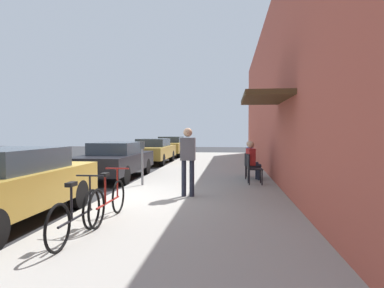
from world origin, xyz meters
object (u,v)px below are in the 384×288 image
object	(u,v)px
cafe_chair_1	(251,165)
pedestrian_standing	(188,156)
parked_car_2	(153,150)
parking_meter	(142,160)
parked_car_3	(171,146)
bicycle_1	(108,201)
parked_car_0	(4,185)
bicycle_0	(77,215)
seated_patron_1	(252,159)
cafe_chair_2	(249,163)
parked_car_1	(116,160)
seated_patron_2	(251,158)
cafe_chair_0	(252,168)

from	to	relation	value
cafe_chair_1	pedestrian_standing	distance (m)	3.53
parked_car_2	parking_meter	xyz separation A→B (m)	(1.55, -7.85, 0.17)
parked_car_3	bicycle_1	size ratio (longest dim) A/B	2.57
parked_car_0	bicycle_1	distance (m)	2.01
bicycle_0	seated_patron_1	bearing A→B (deg)	65.05
bicycle_0	cafe_chair_2	distance (m)	7.65
parked_car_1	cafe_chair_1	size ratio (longest dim) A/B	5.06
cafe_chair_2	bicycle_1	bearing A→B (deg)	-115.56
parked_car_1	bicycle_0	size ratio (longest dim) A/B	2.57
parked_car_3	cafe_chair_2	distance (m)	12.24
parked_car_2	seated_patron_2	distance (m)	7.59
parked_car_1	pedestrian_standing	world-z (taller)	pedestrian_standing
cafe_chair_2	bicycle_0	bearing A→B (deg)	-112.65
parked_car_1	parked_car_0	bearing A→B (deg)	-90.00
parked_car_3	cafe_chair_1	xyz separation A→B (m)	(4.86, -11.85, -0.11)
parked_car_0	cafe_chair_1	bearing A→B (deg)	48.16
parked_car_3	seated_patron_2	world-z (taller)	seated_patron_2
parked_car_0	cafe_chair_1	xyz separation A→B (m)	(4.86, 5.43, -0.11)
parked_car_2	seated_patron_2	bearing A→B (deg)	-49.56
bicycle_0	cafe_chair_2	size ratio (longest dim) A/B	1.97
parked_car_2	parking_meter	bearing A→B (deg)	-78.83
cafe_chair_1	cafe_chair_2	world-z (taller)	same
parked_car_2	seated_patron_2	xyz separation A→B (m)	(4.92, -5.78, 0.10)
cafe_chair_0	parked_car_2	bearing A→B (deg)	123.67
parking_meter	cafe_chair_0	size ratio (longest dim) A/B	1.52
parked_car_3	cafe_chair_0	size ratio (longest dim) A/B	5.06
pedestrian_standing	cafe_chair_1	bearing A→B (deg)	60.39
bicycle_1	cafe_chair_2	distance (m)	6.65
cafe_chair_0	pedestrian_standing	size ratio (longest dim) A/B	0.51
bicycle_0	cafe_chair_0	world-z (taller)	bicycle_0
parking_meter	cafe_chair_1	distance (m)	3.63
parking_meter	pedestrian_standing	distance (m)	2.25
parked_car_1	seated_patron_1	distance (m)	4.95
parked_car_0	bicycle_0	size ratio (longest dim) A/B	2.57
seated_patron_1	parked_car_2	bearing A→B (deg)	127.70
parked_car_2	cafe_chair_0	xyz separation A→B (m)	(4.86, -7.30, -0.09)
parked_car_1	parked_car_3	distance (m)	11.33
seated_patron_1	cafe_chair_2	xyz separation A→B (m)	(-0.06, 0.60, -0.19)
parked_car_1	parked_car_2	xyz separation A→B (m)	(0.00, 5.86, 0.01)
cafe_chair_1	cafe_chair_2	size ratio (longest dim) A/B	1.00
bicycle_1	pedestrian_standing	bearing A→B (deg)	63.96
parked_car_0	pedestrian_standing	size ratio (longest dim) A/B	2.59
parked_car_1	seated_patron_1	size ratio (longest dim) A/B	3.41
bicycle_0	seated_patron_1	distance (m)	7.14
bicycle_0	bicycle_1	distance (m)	1.07
seated_patron_2	parking_meter	bearing A→B (deg)	-148.44
bicycle_1	seated_patron_1	world-z (taller)	seated_patron_1
parked_car_2	seated_patron_1	world-z (taller)	seated_patron_1
parked_car_3	cafe_chair_0	bearing A→B (deg)	-69.15
parked_car_2	bicycle_0	distance (m)	12.98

